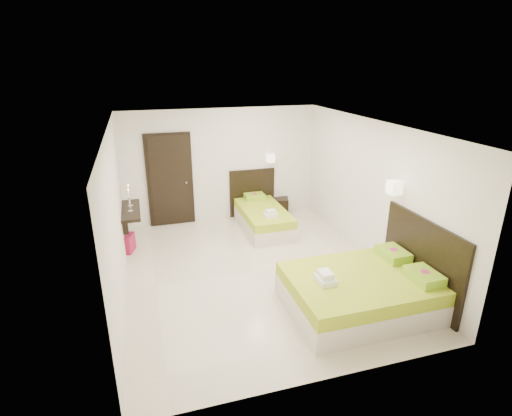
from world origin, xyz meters
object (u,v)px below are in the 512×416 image
object	(u,v)px
bed_single	(262,216)
bed_double	(364,289)
nightstand	(279,206)
ottoman	(124,243)

from	to	relation	value
bed_single	bed_double	size ratio (longest dim) A/B	0.86
nightstand	bed_single	bearing A→B (deg)	-115.41
bed_double	ottoman	distance (m)	4.69
bed_single	bed_double	distance (m)	3.50
bed_double	nightstand	bearing A→B (deg)	88.25
nightstand	ottoman	bearing A→B (deg)	-146.13
bed_double	nightstand	distance (m)	4.19
bed_single	nightstand	bearing A→B (deg)	47.63
nightstand	ottoman	distance (m)	3.83
nightstand	bed_double	bearing A→B (deg)	-74.78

